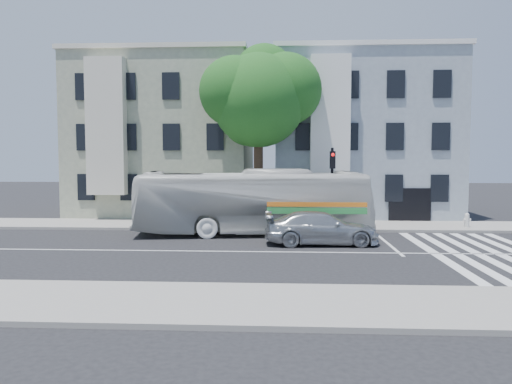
# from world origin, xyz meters

# --- Properties ---
(ground) EXTENTS (120.00, 120.00, 0.00)m
(ground) POSITION_xyz_m (0.00, 0.00, 0.00)
(ground) COLOR black
(ground) RESTS_ON ground
(sidewalk_far) EXTENTS (80.00, 4.00, 0.15)m
(sidewalk_far) POSITION_xyz_m (0.00, 8.00, 0.07)
(sidewalk_far) COLOR gray
(sidewalk_far) RESTS_ON ground
(sidewalk_near) EXTENTS (80.00, 4.00, 0.15)m
(sidewalk_near) POSITION_xyz_m (0.00, -8.00, 0.07)
(sidewalk_near) COLOR gray
(sidewalk_near) RESTS_ON ground
(building_left) EXTENTS (12.00, 10.00, 11.00)m
(building_left) POSITION_xyz_m (-7.00, 15.00, 5.50)
(building_left) COLOR gray
(building_left) RESTS_ON ground
(building_right) EXTENTS (12.00, 10.00, 11.00)m
(building_right) POSITION_xyz_m (7.00, 15.00, 5.50)
(building_right) COLOR gray
(building_right) RESTS_ON ground
(street_tree) EXTENTS (7.30, 5.90, 11.10)m
(street_tree) POSITION_xyz_m (0.06, 8.74, 7.83)
(street_tree) COLOR #2D2116
(street_tree) RESTS_ON ground
(bus) EXTENTS (4.57, 12.82, 3.49)m
(bus) POSITION_xyz_m (-0.12, 4.98, 1.75)
(bus) COLOR silver
(bus) RESTS_ON ground
(sedan) EXTENTS (2.51, 5.48, 1.55)m
(sedan) POSITION_xyz_m (3.30, 2.02, 0.78)
(sedan) COLOR #B9BDC1
(sedan) RESTS_ON ground
(hedge) EXTENTS (8.10, 4.26, 0.70)m
(hedge) POSITION_xyz_m (-2.35, 6.74, 0.50)
(hedge) COLOR #21541B
(hedge) RESTS_ON sidewalk_far
(traffic_signal) EXTENTS (0.48, 0.55, 4.64)m
(traffic_signal) POSITION_xyz_m (4.18, 5.94, 3.00)
(traffic_signal) COLOR black
(traffic_signal) RESTS_ON ground
(fire_hydrant) EXTENTS (0.47, 0.27, 0.82)m
(fire_hydrant) POSITION_xyz_m (11.94, 7.24, 0.57)
(fire_hydrant) COLOR silver
(fire_hydrant) RESTS_ON sidewalk_far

